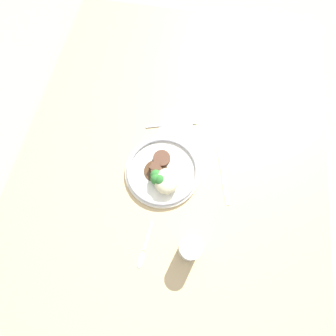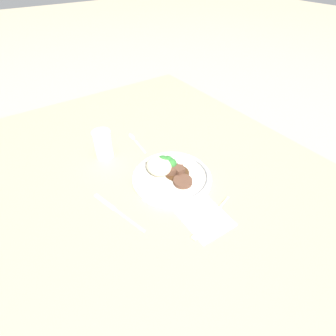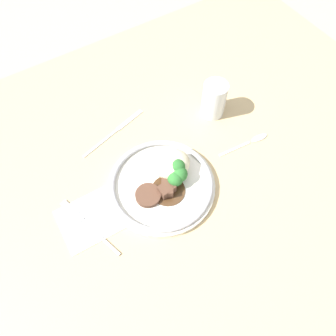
{
  "view_description": "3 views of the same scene",
  "coord_description": "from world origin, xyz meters",
  "px_view_note": "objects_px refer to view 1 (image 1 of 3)",
  "views": [
    {
      "loc": [
        0.33,
        0.05,
        0.92
      ],
      "look_at": [
        0.01,
        -0.0,
        0.08
      ],
      "focal_mm": 28.0,
      "sensor_mm": 36.0,
      "label": 1
    },
    {
      "loc": [
        -0.5,
        0.35,
        0.64
      ],
      "look_at": [
        0.03,
        -0.01,
        0.09
      ],
      "focal_mm": 28.0,
      "sensor_mm": 36.0,
      "label": 2
    },
    {
      "loc": [
        -0.16,
        -0.34,
        0.77
      ],
      "look_at": [
        0.05,
        -0.0,
        0.09
      ],
      "focal_mm": 35.0,
      "sensor_mm": 36.0,
      "label": 3
    }
  ],
  "objects_px": {
    "knife": "(223,178)",
    "spoon": "(143,254)",
    "juice_glass": "(189,249)",
    "plate": "(162,173)",
    "fork": "(176,124)"
  },
  "relations": [
    {
      "from": "fork",
      "to": "knife",
      "type": "relative_size",
      "value": 0.9
    },
    {
      "from": "knife",
      "to": "spoon",
      "type": "bearing_deg",
      "value": -52.11
    },
    {
      "from": "fork",
      "to": "juice_glass",
      "type": "bearing_deg",
      "value": -92.83
    },
    {
      "from": "plate",
      "to": "spoon",
      "type": "bearing_deg",
      "value": -2.83
    },
    {
      "from": "fork",
      "to": "knife",
      "type": "distance_m",
      "value": 0.27
    },
    {
      "from": "fork",
      "to": "spoon",
      "type": "xyz_separation_m",
      "value": [
        0.48,
        -0.03,
        -0.0
      ]
    },
    {
      "from": "plate",
      "to": "knife",
      "type": "relative_size",
      "value": 1.25
    },
    {
      "from": "fork",
      "to": "plate",
      "type": "bearing_deg",
      "value": -110.97
    },
    {
      "from": "knife",
      "to": "spoon",
      "type": "distance_m",
      "value": 0.37
    },
    {
      "from": "juice_glass",
      "to": "knife",
      "type": "xyz_separation_m",
      "value": [
        -0.26,
        0.09,
        -0.05
      ]
    },
    {
      "from": "plate",
      "to": "juice_glass",
      "type": "relative_size",
      "value": 2.51
    },
    {
      "from": "plate",
      "to": "juice_glass",
      "type": "xyz_separation_m",
      "value": [
        0.24,
        0.13,
        0.03
      ]
    },
    {
      "from": "spoon",
      "to": "fork",
      "type": "bearing_deg",
      "value": -178.29
    },
    {
      "from": "juice_glass",
      "to": "knife",
      "type": "height_order",
      "value": "juice_glass"
    },
    {
      "from": "plate",
      "to": "spoon",
      "type": "relative_size",
      "value": 1.74
    }
  ]
}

